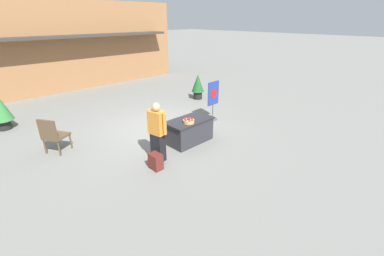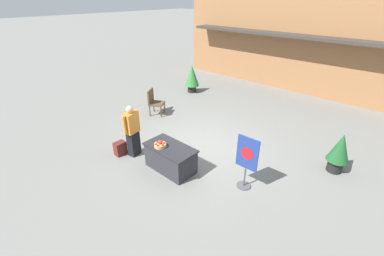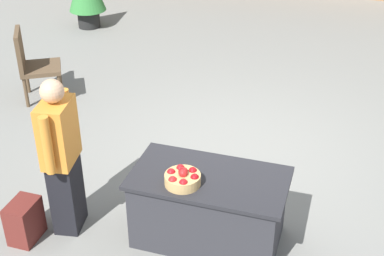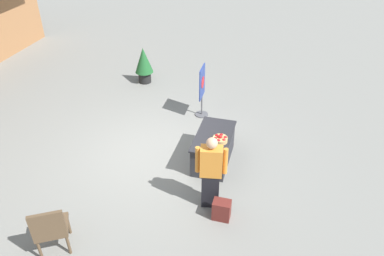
{
  "view_description": "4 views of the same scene",
  "coord_description": "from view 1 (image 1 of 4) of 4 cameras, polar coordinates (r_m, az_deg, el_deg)",
  "views": [
    {
      "loc": [
        -4.86,
        -6.59,
        3.53
      ],
      "look_at": [
        0.11,
        -1.5,
        0.47
      ],
      "focal_mm": 24.0,
      "sensor_mm": 36.0,
      "label": 1
    },
    {
      "loc": [
        4.5,
        -5.38,
        4.42
      ],
      "look_at": [
        0.19,
        -0.66,
        1.05
      ],
      "focal_mm": 24.0,
      "sensor_mm": 36.0,
      "label": 2
    },
    {
      "loc": [
        1.12,
        -5.28,
        3.58
      ],
      "look_at": [
        -0.29,
        -0.79,
        0.83
      ],
      "focal_mm": 50.0,
      "sensor_mm": 36.0,
      "label": 3
    },
    {
      "loc": [
        -6.68,
        -2.74,
        5.47
      ],
      "look_at": [
        -0.08,
        -0.96,
        0.94
      ],
      "focal_mm": 35.0,
      "sensor_mm": 36.0,
      "label": 4
    }
  ],
  "objects": [
    {
      "name": "backpack",
      "position": [
        6.57,
        -8.06,
        -7.36
      ],
      "size": [
        0.24,
        0.34,
        0.42
      ],
      "color": "maroon",
      "rests_on": "ground_plane"
    },
    {
      "name": "patio_chair",
      "position": [
        8.06,
        -28.56,
        -1.21
      ],
      "size": [
        0.75,
        0.75,
        1.04
      ],
      "rotation": [
        0.0,
        0.0,
        0.53
      ],
      "color": "brown",
      "rests_on": "ground_plane"
    },
    {
      "name": "apple_basket",
      "position": [
        7.41,
        -0.75,
        1.6
      ],
      "size": [
        0.33,
        0.33,
        0.16
      ],
      "color": "tan",
      "rests_on": "display_table"
    },
    {
      "name": "storefront_building",
      "position": [
        16.62,
        -29.19,
        15.88
      ],
      "size": [
        13.21,
        5.16,
        4.38
      ],
      "color": "#9E6B42",
      "rests_on": "ground_plane"
    },
    {
      "name": "person_visitor",
      "position": [
        6.67,
        -7.7,
        -0.93
      ],
      "size": [
        0.33,
        0.6,
        1.62
      ],
      "rotation": [
        0.0,
        0.0,
        0.17
      ],
      "color": "black",
      "rests_on": "ground_plane"
    },
    {
      "name": "display_table",
      "position": [
        7.82,
        -0.6,
        -0.58
      ],
      "size": [
        1.45,
        0.79,
        0.73
      ],
      "color": "#2D2D33",
      "rests_on": "ground_plane"
    },
    {
      "name": "ground_plane",
      "position": [
        8.92,
        -7.28,
        -0.22
      ],
      "size": [
        120.0,
        120.0,
        0.0
      ],
      "primitive_type": "plane",
      "color": "slate"
    },
    {
      "name": "potted_plant_near_right",
      "position": [
        12.07,
        1.3,
        9.5
      ],
      "size": [
        0.57,
        0.57,
        1.16
      ],
      "color": "black",
      "rests_on": "ground_plane"
    },
    {
      "name": "poster_board",
      "position": [
        9.48,
        4.72,
        6.4
      ],
      "size": [
        0.58,
        0.36,
        1.44
      ],
      "rotation": [
        0.0,
        0.0,
        -1.55
      ],
      "color": "#4C4C51",
      "rests_on": "ground_plane"
    }
  ]
}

